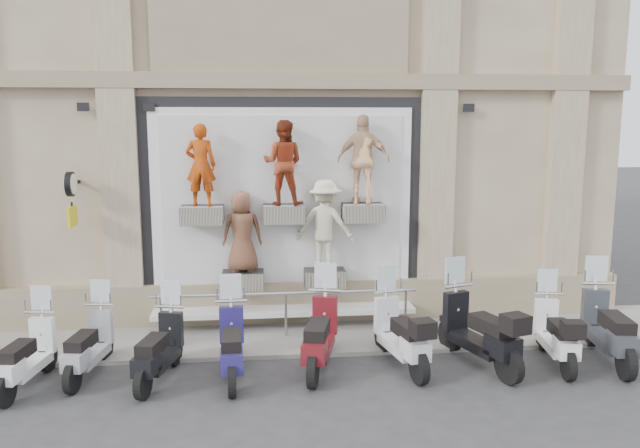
{
  "coord_description": "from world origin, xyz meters",
  "views": [
    {
      "loc": [
        -0.51,
        -9.32,
        4.06
      ],
      "look_at": [
        0.64,
        1.9,
        2.22
      ],
      "focal_mm": 35.0,
      "sensor_mm": 36.0,
      "label": 1
    }
  ],
  "objects_px": {
    "scooter_h": "(479,316)",
    "scooter_j": "(609,314)",
    "scooter_c": "(88,333)",
    "scooter_g": "(401,321)",
    "scooter_b": "(25,342)",
    "scooter_i": "(557,321)",
    "scooter_d": "(159,336)",
    "scooter_e": "(231,331)",
    "scooter_f": "(320,321)",
    "guard_rail": "(286,316)",
    "clock_sign_bracket": "(71,192)"
  },
  "relations": [
    {
      "from": "scooter_c",
      "to": "scooter_f",
      "type": "relative_size",
      "value": 0.87
    },
    {
      "from": "scooter_c",
      "to": "scooter_e",
      "type": "xyz_separation_m",
      "value": [
        2.3,
        -0.32,
        0.05
      ]
    },
    {
      "from": "scooter_c",
      "to": "guard_rail",
      "type": "bearing_deg",
      "value": 31.55
    },
    {
      "from": "guard_rail",
      "to": "scooter_c",
      "type": "height_order",
      "value": "scooter_c"
    },
    {
      "from": "scooter_j",
      "to": "scooter_d",
      "type": "bearing_deg",
      "value": -170.88
    },
    {
      "from": "scooter_b",
      "to": "scooter_e",
      "type": "relative_size",
      "value": 0.94
    },
    {
      "from": "scooter_b",
      "to": "scooter_h",
      "type": "distance_m",
      "value": 7.23
    },
    {
      "from": "scooter_j",
      "to": "scooter_f",
      "type": "bearing_deg",
      "value": -173.2
    },
    {
      "from": "scooter_c",
      "to": "scooter_h",
      "type": "distance_m",
      "value": 6.4
    },
    {
      "from": "scooter_f",
      "to": "scooter_i",
      "type": "height_order",
      "value": "scooter_f"
    },
    {
      "from": "scooter_g",
      "to": "scooter_i",
      "type": "height_order",
      "value": "scooter_g"
    },
    {
      "from": "scooter_e",
      "to": "scooter_b",
      "type": "bearing_deg",
      "value": 178.79
    },
    {
      "from": "scooter_b",
      "to": "scooter_f",
      "type": "xyz_separation_m",
      "value": [
        4.57,
        0.27,
        0.1
      ]
    },
    {
      "from": "clock_sign_bracket",
      "to": "scooter_b",
      "type": "height_order",
      "value": "clock_sign_bracket"
    },
    {
      "from": "scooter_f",
      "to": "scooter_g",
      "type": "height_order",
      "value": "scooter_f"
    },
    {
      "from": "scooter_h",
      "to": "scooter_j",
      "type": "distance_m",
      "value": 2.27
    },
    {
      "from": "scooter_b",
      "to": "scooter_h",
      "type": "xyz_separation_m",
      "value": [
        7.23,
        0.14,
        0.14
      ]
    },
    {
      "from": "scooter_f",
      "to": "scooter_j",
      "type": "bearing_deg",
      "value": 12.05
    },
    {
      "from": "clock_sign_bracket",
      "to": "scooter_c",
      "type": "xyz_separation_m",
      "value": [
        0.66,
        -1.87,
        -2.07
      ]
    },
    {
      "from": "scooter_d",
      "to": "scooter_e",
      "type": "bearing_deg",
      "value": 12.39
    },
    {
      "from": "clock_sign_bracket",
      "to": "scooter_b",
      "type": "relative_size",
      "value": 0.56
    },
    {
      "from": "scooter_b",
      "to": "scooter_i",
      "type": "height_order",
      "value": "scooter_i"
    },
    {
      "from": "guard_rail",
      "to": "scooter_f",
      "type": "height_order",
      "value": "scooter_f"
    },
    {
      "from": "clock_sign_bracket",
      "to": "scooter_f",
      "type": "bearing_deg",
      "value": -24.21
    },
    {
      "from": "scooter_j",
      "to": "guard_rail",
      "type": "bearing_deg",
      "value": 171.59
    },
    {
      "from": "scooter_c",
      "to": "scooter_e",
      "type": "bearing_deg",
      "value": 0.1
    },
    {
      "from": "scooter_h",
      "to": "scooter_i",
      "type": "bearing_deg",
      "value": -20.03
    },
    {
      "from": "guard_rail",
      "to": "scooter_f",
      "type": "relative_size",
      "value": 2.47
    },
    {
      "from": "scooter_e",
      "to": "scooter_i",
      "type": "height_order",
      "value": "scooter_e"
    },
    {
      "from": "guard_rail",
      "to": "scooter_h",
      "type": "bearing_deg",
      "value": -27.49
    },
    {
      "from": "scooter_c",
      "to": "scooter_d",
      "type": "height_order",
      "value": "scooter_d"
    },
    {
      "from": "scooter_e",
      "to": "scooter_j",
      "type": "distance_m",
      "value": 6.36
    },
    {
      "from": "guard_rail",
      "to": "scooter_g",
      "type": "bearing_deg",
      "value": -40.09
    },
    {
      "from": "scooter_h",
      "to": "scooter_j",
      "type": "xyz_separation_m",
      "value": [
        2.27,
        -0.04,
        -0.01
      ]
    },
    {
      "from": "scooter_e",
      "to": "scooter_f",
      "type": "height_order",
      "value": "scooter_f"
    },
    {
      "from": "scooter_f",
      "to": "scooter_h",
      "type": "height_order",
      "value": "scooter_h"
    },
    {
      "from": "scooter_i",
      "to": "scooter_b",
      "type": "bearing_deg",
      "value": -170.73
    },
    {
      "from": "scooter_d",
      "to": "scooter_h",
      "type": "xyz_separation_m",
      "value": [
        5.23,
        0.08,
        0.13
      ]
    },
    {
      "from": "scooter_i",
      "to": "scooter_j",
      "type": "relative_size",
      "value": 0.88
    },
    {
      "from": "scooter_d",
      "to": "scooter_g",
      "type": "distance_m",
      "value": 3.93
    },
    {
      "from": "scooter_g",
      "to": "scooter_i",
      "type": "distance_m",
      "value": 2.65
    },
    {
      "from": "guard_rail",
      "to": "scooter_c",
      "type": "bearing_deg",
      "value": -156.6
    },
    {
      "from": "guard_rail",
      "to": "scooter_h",
      "type": "height_order",
      "value": "scooter_h"
    },
    {
      "from": "scooter_e",
      "to": "scooter_c",
      "type": "bearing_deg",
      "value": 169.8
    },
    {
      "from": "scooter_d",
      "to": "scooter_f",
      "type": "xyz_separation_m",
      "value": [
        2.58,
        0.21,
        0.09
      ]
    },
    {
      "from": "clock_sign_bracket",
      "to": "scooter_i",
      "type": "relative_size",
      "value": 0.55
    },
    {
      "from": "scooter_e",
      "to": "scooter_j",
      "type": "relative_size",
      "value": 0.91
    },
    {
      "from": "guard_rail",
      "to": "scooter_g",
      "type": "xyz_separation_m",
      "value": [
        1.84,
        -1.55,
        0.34
      ]
    },
    {
      "from": "scooter_c",
      "to": "scooter_g",
      "type": "xyz_separation_m",
      "value": [
        5.08,
        -0.14,
        0.08
      ]
    },
    {
      "from": "scooter_d",
      "to": "scooter_i",
      "type": "height_order",
      "value": "scooter_i"
    }
  ]
}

